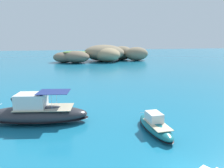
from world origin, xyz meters
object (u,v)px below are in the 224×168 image
object	(u,v)px
motorboat_teal	(155,126)
motorboat_charcoal	(37,113)
islet_large	(112,53)
islet_small	(71,57)

from	to	relation	value
motorboat_teal	motorboat_charcoal	bearing A→B (deg)	153.50
islet_large	islet_small	bearing A→B (deg)	-169.75
islet_small	motorboat_charcoal	distance (m)	65.16
islet_small	motorboat_teal	bearing A→B (deg)	-88.02
islet_small	motorboat_charcoal	bearing A→B (deg)	-97.88
islet_large	motorboat_charcoal	xyz separation A→B (m)	(-27.69, -67.92, -2.20)
islet_large	motorboat_teal	distance (m)	75.42
islet_small	motorboat_teal	distance (m)	70.26
islet_large	motorboat_charcoal	bearing A→B (deg)	-112.18
islet_large	motorboat_charcoal	world-z (taller)	islet_large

